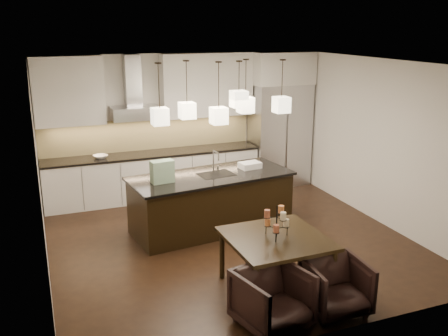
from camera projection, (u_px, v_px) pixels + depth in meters
name	position (u px, v px, depth m)	size (l,w,h in m)	color
floor	(228.00, 240.00, 8.04)	(5.50, 5.50, 0.02)	black
ceiling	(229.00, 62.00, 7.25)	(5.50, 5.50, 0.02)	white
wall_back	(179.00, 123.00, 10.12)	(5.50, 0.02, 2.80)	silver
wall_front	(327.00, 219.00, 5.17)	(5.50, 0.02, 2.80)	silver
wall_left	(38.00, 175.00, 6.69)	(0.02, 5.50, 2.80)	silver
wall_right	(377.00, 141.00, 8.60)	(0.02, 5.50, 2.80)	silver
refrigerator	(279.00, 135.00, 10.60)	(1.20, 0.72, 2.15)	#B7B7BA
fridge_panel	(281.00, 68.00, 10.20)	(1.26, 0.72, 0.65)	silver
lower_cabinets	(154.00, 176.00, 9.87)	(4.21, 0.62, 0.88)	silver
countertop	(153.00, 154.00, 9.74)	(4.21, 0.66, 0.04)	black
backsplash	(149.00, 134.00, 9.92)	(4.21, 0.02, 0.63)	#C8BE83
upper_cab_left	(68.00, 91.00, 9.00)	(1.25, 0.35, 1.25)	silver
upper_cab_right	(207.00, 85.00, 9.92)	(1.86, 0.35, 1.25)	silver
hood_canopy	(135.00, 113.00, 9.46)	(0.90, 0.52, 0.24)	#B7B7BA
hood_chimney	(133.00, 80.00, 9.39)	(0.30, 0.28, 0.96)	#B7B7BA
fruit_bowl	(100.00, 157.00, 9.33)	(0.26, 0.26, 0.06)	silver
island_body	(211.00, 203.00, 8.36)	(2.59, 1.04, 0.91)	black
island_top	(211.00, 176.00, 8.22)	(2.67, 1.12, 0.04)	black
faucet	(213.00, 161.00, 8.30)	(0.10, 0.25, 0.39)	silver
tote_bag	(162.00, 172.00, 7.78)	(0.35, 0.19, 0.35)	#1B6234
food_container	(250.00, 165.00, 8.58)	(0.35, 0.25, 0.10)	silver
dining_table	(275.00, 263.00, 6.46)	(1.22, 1.22, 0.73)	black
candelabra	(277.00, 221.00, 6.29)	(0.35, 0.35, 0.43)	black
candle_a	(286.00, 223.00, 6.36)	(0.07, 0.07, 0.10)	beige
candle_b	(268.00, 222.00, 6.39)	(0.07, 0.07, 0.10)	#CC733A
candle_c	(276.00, 229.00, 6.18)	(0.07, 0.07, 0.10)	#9A4E33
candle_d	(281.00, 209.00, 6.38)	(0.07, 0.07, 0.10)	#CC733A
candle_e	(267.00, 214.00, 6.23)	(0.07, 0.07, 0.10)	#9A4E33
candle_f	(283.00, 216.00, 6.16)	(0.07, 0.07, 0.10)	beige
armchair_left	(273.00, 299.00, 5.66)	(0.74, 0.76, 0.69)	black
armchair_right	(336.00, 286.00, 5.97)	(0.69, 0.71, 0.65)	black
pendant_a	(160.00, 117.00, 7.56)	(0.24, 0.24, 0.26)	beige
pendant_b	(187.00, 111.00, 8.03)	(0.24, 0.24, 0.26)	beige
pendant_c	(239.00, 99.00, 7.88)	(0.24, 0.24, 0.26)	beige
pendant_d	(245.00, 105.00, 8.30)	(0.24, 0.24, 0.26)	beige
pendant_e	(281.00, 105.00, 8.21)	(0.24, 0.24, 0.26)	beige
pendant_f	(219.00, 116.00, 7.79)	(0.24, 0.24, 0.26)	beige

